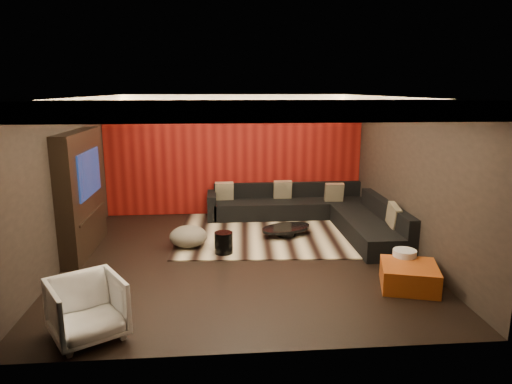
{
  "coord_description": "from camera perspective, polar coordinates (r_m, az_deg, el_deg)",
  "views": [
    {
      "loc": [
        -0.39,
        -7.61,
        2.92
      ],
      "look_at": [
        0.3,
        0.6,
        1.05
      ],
      "focal_mm": 32.0,
      "sensor_mm": 36.0,
      "label": 1
    }
  ],
  "objects": [
    {
      "name": "cove_left",
      "position": [
        7.87,
        -19.58,
        9.73
      ],
      "size": [
        0.08,
        4.8,
        0.04
      ],
      "primitive_type": "cube",
      "color": "#FFD899",
      "rests_on": "ground"
    },
    {
      "name": "orange_ottoman",
      "position": [
        7.31,
        18.58,
        -9.95
      ],
      "size": [
        0.99,
        0.99,
        0.36
      ],
      "primitive_type": "cube",
      "rotation": [
        0.0,
        0.0,
        -0.28
      ],
      "color": "#AA4215",
      "rests_on": "floor"
    },
    {
      "name": "soffit_right",
      "position": [
        8.22,
        17.59,
        10.59
      ],
      "size": [
        0.6,
        4.8,
        0.22
      ],
      "primitive_type": "cube",
      "color": "silver",
      "rests_on": "ground"
    },
    {
      "name": "white_side_table",
      "position": [
        7.63,
        18.0,
        -8.52
      ],
      "size": [
        0.38,
        0.38,
        0.46
      ],
      "primitive_type": "cylinder",
      "rotation": [
        0.0,
        0.0,
        -0.04
      ],
      "color": "silver",
      "rests_on": "floor"
    },
    {
      "name": "wall_left",
      "position": [
        8.2,
        -23.35,
        1.03
      ],
      "size": [
        0.02,
        6.0,
        2.8
      ],
      "primitive_type": "cube",
      "color": "black",
      "rests_on": "ground"
    },
    {
      "name": "soffit_front",
      "position": [
        4.94,
        -0.28,
        10.1
      ],
      "size": [
        6.0,
        0.6,
        0.22
      ],
      "primitive_type": "cube",
      "color": "silver",
      "rests_on": "ground"
    },
    {
      "name": "soffit_left",
      "position": [
        7.96,
        -22.03,
        10.21
      ],
      "size": [
        0.6,
        4.8,
        0.22
      ],
      "primitive_type": "cube",
      "color": "silver",
      "rests_on": "ground"
    },
    {
      "name": "coffee_table",
      "position": [
        9.27,
        3.77,
        -4.9
      ],
      "size": [
        1.41,
        1.41,
        0.18
      ],
      "primitive_type": "cylinder",
      "rotation": [
        0.0,
        0.0,
        0.43
      ],
      "color": "black",
      "rests_on": "rug"
    },
    {
      "name": "soffit_back",
      "position": [
        10.32,
        -2.69,
        11.49
      ],
      "size": [
        6.0,
        0.6,
        0.22
      ],
      "primitive_type": "cube",
      "color": "silver",
      "rests_on": "ground"
    },
    {
      "name": "floor",
      "position": [
        8.17,
        -1.76,
        -8.25
      ],
      "size": [
        6.0,
        6.0,
        0.02
      ],
      "primitive_type": "cube",
      "color": "black",
      "rests_on": "ground"
    },
    {
      "name": "wall_right",
      "position": [
        8.48,
        18.95,
        1.75
      ],
      "size": [
        0.02,
        6.0,
        2.8
      ],
      "primitive_type": "cube",
      "color": "black",
      "rests_on": "ground"
    },
    {
      "name": "drum_stool",
      "position": [
        8.28,
        -4.07,
        -6.34
      ],
      "size": [
        0.43,
        0.43,
        0.39
      ],
      "primitive_type": "cylinder",
      "rotation": [
        0.0,
        0.0,
        -0.4
      ],
      "color": "black",
      "rests_on": "rug"
    },
    {
      "name": "rug",
      "position": [
        9.45,
        2.54,
        -5.16
      ],
      "size": [
        4.16,
        3.22,
        0.02
      ],
      "primitive_type": "cube",
      "rotation": [
        0.0,
        0.0,
        -0.06
      ],
      "color": "beige",
      "rests_on": "floor"
    },
    {
      "name": "cove_front",
      "position": [
        5.28,
        -0.57,
        9.3
      ],
      "size": [
        4.8,
        0.08,
        0.04
      ],
      "primitive_type": "cube",
      "color": "#FFD899",
      "rests_on": "ground"
    },
    {
      "name": "ceiling",
      "position": [
        7.63,
        -1.91,
        11.95
      ],
      "size": [
        6.0,
        6.0,
        0.02
      ],
      "primitive_type": "cube",
      "color": "silver",
      "rests_on": "ground"
    },
    {
      "name": "tv_screen",
      "position": [
        8.66,
        -20.15,
        2.22
      ],
      "size": [
        0.04,
        1.3,
        0.8
      ],
      "primitive_type": "cube",
      "color": "black",
      "rests_on": "ground"
    },
    {
      "name": "tv_shelf",
      "position": [
        8.82,
        -19.77,
        -2.58
      ],
      "size": [
        0.04,
        1.6,
        0.04
      ],
      "primitive_type": "cube",
      "color": "black",
      "rests_on": "ground"
    },
    {
      "name": "wall_back",
      "position": [
        10.74,
        -2.68,
        4.63
      ],
      "size": [
        6.0,
        0.02,
        2.8
      ],
      "primitive_type": "cube",
      "color": "black",
      "rests_on": "ground"
    },
    {
      "name": "armchair",
      "position": [
        5.93,
        -20.37,
        -13.52
      ],
      "size": [
        1.11,
        1.11,
        0.74
      ],
      "primitive_type": "imported",
      "rotation": [
        0.0,
        0.0,
        0.55
      ],
      "color": "white",
      "rests_on": "floor"
    },
    {
      "name": "tv_surround",
      "position": [
        8.77,
        -20.98,
        -0.06
      ],
      "size": [
        0.3,
        2.0,
        2.2
      ],
      "primitive_type": "cube",
      "color": "black",
      "rests_on": "ground"
    },
    {
      "name": "red_feature_wall",
      "position": [
        10.7,
        -2.67,
        4.6
      ],
      "size": [
        5.98,
        0.05,
        2.78
      ],
      "primitive_type": "cube",
      "color": "#6B0C0A",
      "rests_on": "ground"
    },
    {
      "name": "cove_right",
      "position": [
        8.1,
        15.29,
        10.07
      ],
      "size": [
        0.08,
        4.8,
        0.04
      ],
      "primitive_type": "cube",
      "color": "#FFD899",
      "rests_on": "ground"
    },
    {
      "name": "striped_pouf",
      "position": [
        8.69,
        -8.45,
        -5.51
      ],
      "size": [
        0.87,
        0.87,
        0.39
      ],
      "primitive_type": "ellipsoid",
      "rotation": [
        0.0,
        0.0,
        0.28
      ],
      "color": "#B8A98E",
      "rests_on": "rug"
    },
    {
      "name": "sectional_sofa",
      "position": [
        10.07,
        7.56,
        -2.63
      ],
      "size": [
        3.65,
        3.5,
        0.75
      ],
      "color": "black",
      "rests_on": "floor"
    },
    {
      "name": "cove_back",
      "position": [
        9.99,
        -2.6,
        10.93
      ],
      "size": [
        4.8,
        0.08,
        0.04
      ],
      "primitive_type": "cube",
      "color": "#FFD899",
      "rests_on": "ground"
    },
    {
      "name": "throw_pillows",
      "position": [
        10.05,
        6.03,
        -0.52
      ],
      "size": [
        3.36,
        2.78,
        0.5
      ],
      "color": "beige",
      "rests_on": "sectional_sofa"
    }
  ]
}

